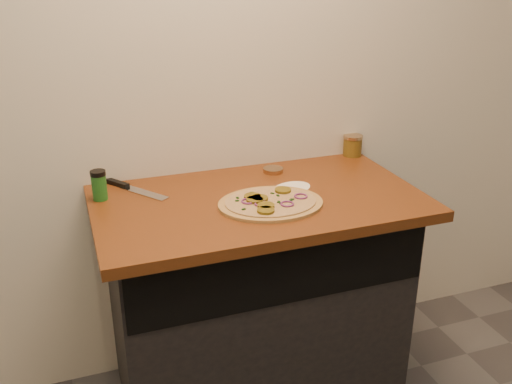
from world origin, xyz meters
name	(u,v)px	position (x,y,z in m)	size (l,w,h in m)	color
cabinet	(256,300)	(0.00, 1.45, 0.43)	(1.10, 0.60, 0.86)	black
countertop	(258,202)	(0.00, 1.42, 0.88)	(1.20, 0.70, 0.04)	brown
pizza	(270,203)	(0.01, 1.33, 0.91)	(0.40, 0.40, 0.03)	tan
chefs_knife	(130,188)	(-0.44, 1.65, 0.91)	(0.21, 0.27, 0.02)	#B7BAC1
mason_jar_lid	(273,170)	(0.14, 1.64, 0.91)	(0.08, 0.08, 0.02)	#A3845E
salsa_jar	(353,145)	(0.55, 1.72, 0.95)	(0.08, 0.08, 0.09)	maroon
spice_shaker	(99,185)	(-0.55, 1.59, 0.96)	(0.06, 0.06, 0.11)	#1E5F1E
flour_spill	(292,188)	(0.15, 1.46, 0.90)	(0.16, 0.16, 0.00)	white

